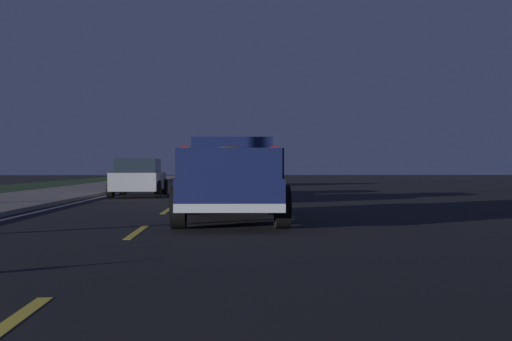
{
  "coord_description": "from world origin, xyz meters",
  "views": [
    {
      "loc": [
        -0.59,
        -1.63,
        1.17
      ],
      "look_at": [
        14.16,
        -2.34,
        1.11
      ],
      "focal_mm": 42.96,
      "sensor_mm": 36.0,
      "label": 1
    }
  ],
  "objects_px": {
    "pickup_truck": "(232,176)",
    "sedan_silver": "(139,177)",
    "sedan_black": "(228,174)",
    "sedan_white": "(225,179)"
  },
  "relations": [
    {
      "from": "pickup_truck",
      "to": "sedan_black",
      "type": "height_order",
      "value": "pickup_truck"
    },
    {
      "from": "sedan_black",
      "to": "sedan_white",
      "type": "bearing_deg",
      "value": 179.6
    },
    {
      "from": "pickup_truck",
      "to": "sedan_silver",
      "type": "relative_size",
      "value": 1.24
    },
    {
      "from": "sedan_white",
      "to": "pickup_truck",
      "type": "bearing_deg",
      "value": -178.67
    },
    {
      "from": "sedan_silver",
      "to": "sedan_white",
      "type": "xyz_separation_m",
      "value": [
        -3.5,
        -3.51,
        0.0
      ]
    },
    {
      "from": "sedan_black",
      "to": "sedan_white",
      "type": "height_order",
      "value": "same"
    },
    {
      "from": "pickup_truck",
      "to": "sedan_silver",
      "type": "height_order",
      "value": "pickup_truck"
    },
    {
      "from": "sedan_black",
      "to": "sedan_silver",
      "type": "bearing_deg",
      "value": 166.43
    },
    {
      "from": "pickup_truck",
      "to": "sedan_black",
      "type": "bearing_deg",
      "value": 0.12
    },
    {
      "from": "sedan_silver",
      "to": "sedan_white",
      "type": "height_order",
      "value": "same"
    }
  ]
}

